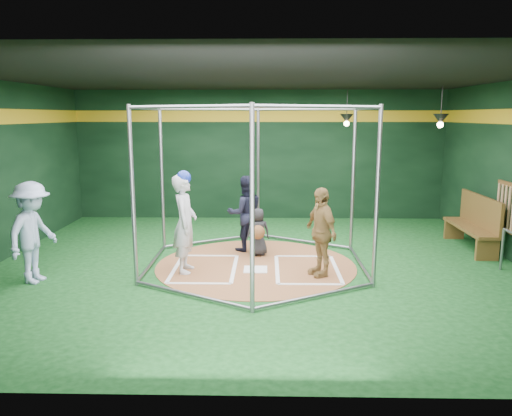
{
  "coord_description": "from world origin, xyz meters",
  "views": [
    {
      "loc": [
        0.21,
        -9.16,
        2.83
      ],
      "look_at": [
        0.0,
        0.1,
        1.1
      ],
      "focal_mm": 35.0,
      "sensor_mm": 36.0,
      "label": 1
    }
  ],
  "objects_px": {
    "visitor_leopard": "(321,232)",
    "umpire": "(245,213)",
    "batter_figure": "(185,222)",
    "dugout_bench": "(475,222)"
  },
  "relations": [
    {
      "from": "batter_figure",
      "to": "dugout_bench",
      "type": "bearing_deg",
      "value": 16.39
    },
    {
      "from": "umpire",
      "to": "dugout_bench",
      "type": "height_order",
      "value": "umpire"
    },
    {
      "from": "batter_figure",
      "to": "visitor_leopard",
      "type": "relative_size",
      "value": 1.17
    },
    {
      "from": "batter_figure",
      "to": "dugout_bench",
      "type": "xyz_separation_m",
      "value": [
        5.91,
        1.74,
        -0.34
      ]
    },
    {
      "from": "umpire",
      "to": "visitor_leopard",
      "type": "bearing_deg",
      "value": 114.0
    },
    {
      "from": "batter_figure",
      "to": "visitor_leopard",
      "type": "distance_m",
      "value": 2.44
    },
    {
      "from": "visitor_leopard",
      "to": "dugout_bench",
      "type": "height_order",
      "value": "visitor_leopard"
    },
    {
      "from": "visitor_leopard",
      "to": "dugout_bench",
      "type": "relative_size",
      "value": 0.79
    },
    {
      "from": "visitor_leopard",
      "to": "umpire",
      "type": "height_order",
      "value": "umpire"
    },
    {
      "from": "visitor_leopard",
      "to": "umpire",
      "type": "distance_m",
      "value": 2.15
    }
  ]
}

